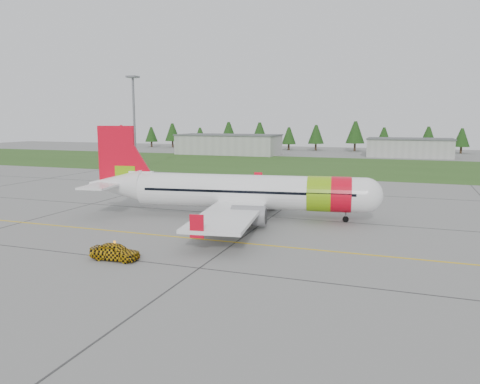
% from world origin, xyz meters
% --- Properties ---
extents(ground, '(320.00, 320.00, 0.00)m').
position_xyz_m(ground, '(0.00, 0.00, 0.00)').
color(ground, gray).
rests_on(ground, ground).
extents(aircraft, '(34.39, 32.00, 10.45)m').
position_xyz_m(aircraft, '(6.86, 18.51, 3.01)').
color(aircraft, white).
rests_on(aircraft, ground).
extents(follow_me_car, '(1.46, 1.70, 4.07)m').
position_xyz_m(follow_me_car, '(2.72, -0.32, 2.03)').
color(follow_me_car, yellow).
rests_on(follow_me_car, ground).
extents(service_van, '(1.50, 1.42, 4.22)m').
position_xyz_m(service_van, '(-36.38, 59.66, 2.11)').
color(service_van, silver).
rests_on(service_van, ground).
extents(grass_strip, '(320.00, 50.00, 0.03)m').
position_xyz_m(grass_strip, '(0.00, 82.00, 0.01)').
color(grass_strip, '#30561E').
rests_on(grass_strip, ground).
extents(taxi_guideline, '(120.00, 0.25, 0.02)m').
position_xyz_m(taxi_guideline, '(0.00, 8.00, 0.01)').
color(taxi_guideline, gold).
rests_on(taxi_guideline, ground).
extents(hangar_west, '(32.00, 14.00, 6.00)m').
position_xyz_m(hangar_west, '(-30.00, 110.00, 3.00)').
color(hangar_west, '#A8A8A3').
rests_on(hangar_west, ground).
extents(hangar_east, '(24.00, 12.00, 5.20)m').
position_xyz_m(hangar_east, '(25.00, 118.00, 2.60)').
color(hangar_east, '#A8A8A3').
rests_on(hangar_east, ground).
extents(floodlight_mast, '(0.50, 0.50, 20.00)m').
position_xyz_m(floodlight_mast, '(-32.00, 58.00, 10.00)').
color(floodlight_mast, slate).
rests_on(floodlight_mast, ground).
extents(treeline, '(160.00, 8.00, 10.00)m').
position_xyz_m(treeline, '(0.00, 138.00, 5.00)').
color(treeline, '#1C3F14').
rests_on(treeline, ground).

